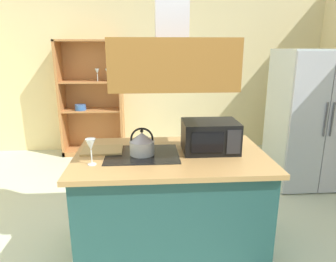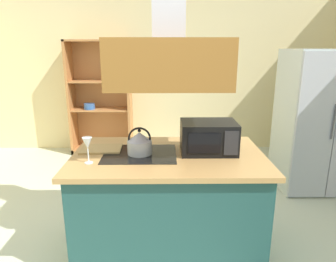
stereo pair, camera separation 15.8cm
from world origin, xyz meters
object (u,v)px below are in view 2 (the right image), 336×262
object	(u,v)px
refrigerator	(319,121)
dish_cabinet	(101,104)
kettle	(140,143)
microwave	(208,137)
cutting_board	(101,149)
wine_glass_on_counter	(87,144)

from	to	relation	value
refrigerator	dish_cabinet	bearing A→B (deg)	154.69
refrigerator	dish_cabinet	xyz separation A→B (m)	(-2.99, 1.41, -0.04)
refrigerator	kettle	xyz separation A→B (m)	(-2.13, -1.26, 0.13)
refrigerator	microwave	size ratio (longest dim) A/B	3.78
dish_cabinet	cutting_board	size ratio (longest dim) A/B	5.50
refrigerator	kettle	bearing A→B (deg)	-149.40
refrigerator	microwave	xyz separation A→B (m)	(-1.55, -1.21, 0.16)
kettle	wine_glass_on_counter	bearing A→B (deg)	-151.98
refrigerator	microwave	world-z (taller)	refrigerator
kettle	wine_glass_on_counter	world-z (taller)	kettle
microwave	kettle	bearing A→B (deg)	-174.81
dish_cabinet	kettle	distance (m)	2.81
cutting_board	dish_cabinet	bearing A→B (deg)	101.47
kettle	microwave	world-z (taller)	microwave
dish_cabinet	cutting_board	world-z (taller)	dish_cabinet
cutting_board	refrigerator	bearing A→B (deg)	25.04
refrigerator	microwave	distance (m)	1.97
kettle	microwave	size ratio (longest dim) A/B	0.49
dish_cabinet	refrigerator	bearing A→B (deg)	-25.31
cutting_board	microwave	distance (m)	0.93
dish_cabinet	microwave	bearing A→B (deg)	-61.26
kettle	cutting_board	bearing A→B (deg)	162.91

